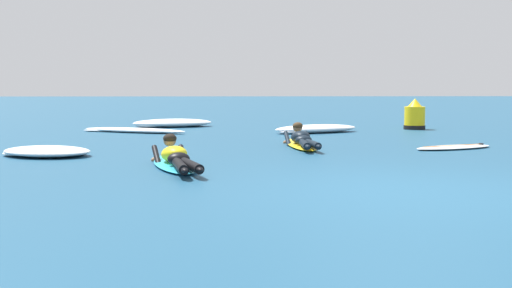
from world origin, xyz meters
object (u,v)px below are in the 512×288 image
Objects in this scene: surfer_far at (302,141)px; drifting_surfboard at (454,147)px; channel_marker_buoy at (415,117)px; surfer_near at (176,159)px.

drifting_surfboard is (3.06, -0.43, -0.10)m from surfer_far.
channel_marker_buoy is (3.93, 5.12, 0.22)m from surfer_far.
surfer_near is 10.33m from channel_marker_buoy.
surfer_near is 2.88× the size of channel_marker_buoy.
drifting_surfboard is at bearing -98.88° from channel_marker_buoy.
channel_marker_buoy is at bearing 81.12° from drifting_surfboard.
channel_marker_buoy is (0.87, 5.55, 0.32)m from drifting_surfboard.
drifting_surfboard is 2.11× the size of channel_marker_buoy.
drifting_surfboard is 5.63m from channel_marker_buoy.
drifting_surfboard is (5.38, 2.67, -0.10)m from surfer_near.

